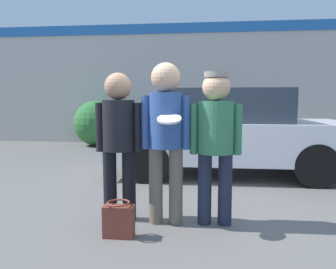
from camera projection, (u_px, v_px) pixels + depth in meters
name	position (u px, v px, depth m)	size (l,w,h in m)	color
ground_plane	(194.00, 220.00, 3.69)	(56.00, 56.00, 0.00)	#5B5956
storefront_building	(201.00, 83.00, 10.19)	(24.00, 0.22, 3.70)	beige
person_left	(119.00, 134.00, 3.63)	(0.52, 0.35, 1.65)	black
person_middle_with_frisbee	(166.00, 128.00, 3.51)	(0.52, 0.54, 1.75)	#665B4C
person_right	(216.00, 134.00, 3.49)	(0.55, 0.38, 1.65)	#1E2338
parked_car_near	(226.00, 131.00, 6.01)	(4.22, 1.92, 1.55)	silver
shrub	(97.00, 123.00, 9.80)	(1.35, 1.35, 1.35)	#2D6B33
handbag	(119.00, 220.00, 3.23)	(0.30, 0.23, 0.36)	brown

